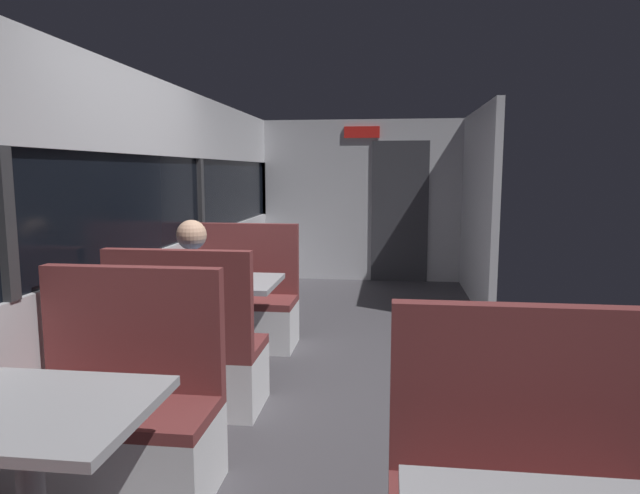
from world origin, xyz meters
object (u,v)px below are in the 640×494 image
Objects in this scene: dining_table_near_window at (27,431)px; bench_mid_window_facing_entry at (244,310)px; bench_near_window_facing_entry at (122,426)px; bench_mid_window_facing_end at (190,361)px; seated_passenger at (192,328)px; dining_table_mid_window at (220,293)px.

bench_mid_window_facing_entry is (0.00, 3.05, -0.31)m from dining_table_near_window.
bench_near_window_facing_entry is 1.00× the size of bench_mid_window_facing_end.
bench_mid_window_facing_end is at bearing -90.00° from bench_mid_window_facing_entry.
bench_near_window_facing_entry is at bearing 90.00° from dining_table_near_window.
bench_mid_window_facing_end is 0.87× the size of seated_passenger.
dining_table_near_window is 0.82× the size of bench_near_window_facing_entry.
dining_table_mid_window is at bearing 90.00° from dining_table_near_window.
bench_mid_window_facing_entry is (0.00, 0.70, -0.31)m from dining_table_mid_window.
dining_table_near_window is 1.68m from bench_mid_window_facing_end.
bench_mid_window_facing_end reaches higher than dining_table_near_window.
seated_passenger is at bearing -90.00° from bench_mid_window_facing_entry.
dining_table_near_window is 3.07m from bench_mid_window_facing_entry.
dining_table_near_window is 1.00× the size of dining_table_mid_window.
bench_near_window_facing_entry reaches higher than dining_table_mid_window.
seated_passenger reaches higher than dining_table_mid_window.
dining_table_near_window is at bearing -90.00° from bench_near_window_facing_entry.
dining_table_near_window is at bearing -90.00° from dining_table_mid_window.
seated_passenger reaches higher than dining_table_near_window.
seated_passenger is at bearing 90.00° from dining_table_near_window.
bench_mid_window_facing_end is 1.40m from bench_mid_window_facing_entry.
bench_mid_window_facing_entry is 0.87× the size of seated_passenger.
bench_mid_window_facing_end reaches higher than dining_table_mid_window.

